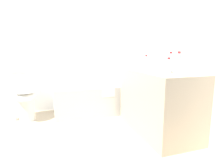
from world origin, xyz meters
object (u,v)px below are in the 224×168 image
at_px(bathtub, 99,97).
at_px(drinking_glass_0, 140,65).
at_px(water_bottle_0, 168,66).
at_px(toilet, 26,97).
at_px(water_bottle_3, 146,62).
at_px(drinking_glass_1, 150,66).
at_px(toilet_paper_roll, 13,117).
at_px(water_bottle_1, 177,67).
at_px(drinking_glass_2, 186,71).
at_px(water_bottle_2, 178,64).
at_px(water_bottle_4, 170,63).
at_px(sink_basin, 154,68).
at_px(sink_faucet, 166,68).

bearing_deg(bathtub, drinking_glass_0, -51.20).
bearing_deg(water_bottle_0, toilet, 142.80).
xyz_separation_m(water_bottle_3, drinking_glass_1, (0.01, -0.10, -0.05)).
height_order(bathtub, toilet_paper_roll, bathtub).
distance_m(bathtub, water_bottle_1, 1.67).
distance_m(toilet, drinking_glass_0, 1.88).
height_order(toilet, drinking_glass_0, drinking_glass_0).
height_order(drinking_glass_0, drinking_glass_2, drinking_glass_2).
bearing_deg(drinking_glass_0, water_bottle_2, -90.39).
relative_size(drinking_glass_2, toilet_paper_roll, 0.82).
relative_size(bathtub, drinking_glass_0, 19.81).
bearing_deg(water_bottle_4, water_bottle_1, -101.70).
bearing_deg(sink_basin, drinking_glass_2, -80.08).
xyz_separation_m(toilet, water_bottle_2, (1.70, -1.50, 0.59)).
height_order(water_bottle_1, water_bottle_4, water_bottle_4).
height_order(sink_basin, drinking_glass_0, drinking_glass_0).
bearing_deg(bathtub, toilet, -178.96).
bearing_deg(toilet_paper_roll, toilet, -7.65).
bearing_deg(sink_basin, water_bottle_2, -90.77).
bearing_deg(drinking_glass_0, sink_basin, -89.90).
distance_m(bathtub, drinking_glass_2, 1.75).
bearing_deg(water_bottle_1, drinking_glass_1, 88.53).
distance_m(toilet, water_bottle_3, 1.97).
height_order(water_bottle_0, toilet_paper_roll, water_bottle_0).
relative_size(sink_faucet, water_bottle_4, 0.60).
relative_size(toilet, toilet_paper_roll, 6.07).
distance_m(bathtub, water_bottle_0, 1.56).
bearing_deg(water_bottle_1, sink_faucet, 71.07).
bearing_deg(toilet, bathtub, 90.48).
distance_m(sink_basin, water_bottle_0, 0.31).
xyz_separation_m(water_bottle_4, drinking_glass_0, (-0.07, 0.65, -0.08)).
height_order(water_bottle_2, drinking_glass_2, water_bottle_2).
xyz_separation_m(sink_faucet, drinking_glass_0, (-0.18, 0.40, 0.01)).
distance_m(water_bottle_0, drinking_glass_2, 0.23).
xyz_separation_m(water_bottle_2, water_bottle_4, (0.08, 0.25, -0.00)).
xyz_separation_m(bathtub, water_bottle_4, (0.57, -1.27, 0.69)).
xyz_separation_m(bathtub, sink_faucet, (0.68, -1.02, 0.60)).
xyz_separation_m(water_bottle_2, drinking_glass_2, (0.10, -0.01, -0.07)).
bearing_deg(sink_faucet, water_bottle_3, 114.07).
bearing_deg(water_bottle_0, drinking_glass_2, -68.30).
xyz_separation_m(bathtub, drinking_glass_0, (0.50, -0.62, 0.61)).
distance_m(water_bottle_0, drinking_glass_0, 0.71).
distance_m(sink_basin, drinking_glass_0, 0.40).
bearing_deg(water_bottle_1, water_bottle_2, -119.30).
bearing_deg(toilet_paper_roll, sink_basin, -28.09).
bearing_deg(bathtub, toilet_paper_roll, 179.73).
height_order(drinking_glass_1, toilet_paper_roll, drinking_glass_1).
relative_size(water_bottle_2, toilet_paper_roll, 2.17).
xyz_separation_m(bathtub, toilet, (-1.21, -0.02, 0.10)).
distance_m(sink_basin, water_bottle_2, 0.51).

